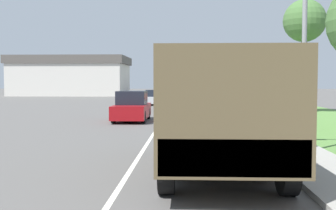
{
  "coord_description": "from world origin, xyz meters",
  "views": [
    {
      "loc": [
        1.33,
        2.07,
        2.1
      ],
      "look_at": [
        0.83,
        13.37,
        1.48
      ],
      "focal_mm": 45.0,
      "sensor_mm": 36.0,
      "label": 1
    }
  ],
  "objects_px": {
    "car_third_ahead": "(188,95)",
    "lamp_post": "(297,21)",
    "military_truck": "(219,106)",
    "car_second_ahead": "(155,98)",
    "car_nearest_ahead": "(132,108)"
  },
  "relations": [
    {
      "from": "military_truck",
      "to": "car_nearest_ahead",
      "type": "distance_m",
      "value": 13.14
    },
    {
      "from": "military_truck",
      "to": "car_third_ahead",
      "type": "distance_m",
      "value": 37.26
    },
    {
      "from": "military_truck",
      "to": "lamp_post",
      "type": "distance_m",
      "value": 4.28
    },
    {
      "from": "car_nearest_ahead",
      "to": "car_second_ahead",
      "type": "distance_m",
      "value": 16.04
    },
    {
      "from": "car_nearest_ahead",
      "to": "car_second_ahead",
      "type": "height_order",
      "value": "car_nearest_ahead"
    },
    {
      "from": "military_truck",
      "to": "lamp_post",
      "type": "bearing_deg",
      "value": 47.05
    },
    {
      "from": "car_second_ahead",
      "to": "car_third_ahead",
      "type": "distance_m",
      "value": 9.14
    },
    {
      "from": "car_second_ahead",
      "to": "car_third_ahead",
      "type": "xyz_separation_m",
      "value": [
        3.05,
        8.62,
        0.05
      ]
    },
    {
      "from": "military_truck",
      "to": "car_second_ahead",
      "type": "distance_m",
      "value": 28.87
    },
    {
      "from": "military_truck",
      "to": "car_second_ahead",
      "type": "bearing_deg",
      "value": 97.19
    },
    {
      "from": "military_truck",
      "to": "lamp_post",
      "type": "height_order",
      "value": "lamp_post"
    },
    {
      "from": "car_third_ahead",
      "to": "military_truck",
      "type": "bearing_deg",
      "value": -89.13
    },
    {
      "from": "lamp_post",
      "to": "car_second_ahead",
      "type": "bearing_deg",
      "value": 103.1
    },
    {
      "from": "car_third_ahead",
      "to": "lamp_post",
      "type": "bearing_deg",
      "value": -85.04
    },
    {
      "from": "car_nearest_ahead",
      "to": "car_third_ahead",
      "type": "height_order",
      "value": "car_nearest_ahead"
    }
  ]
}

